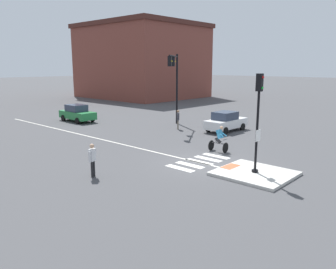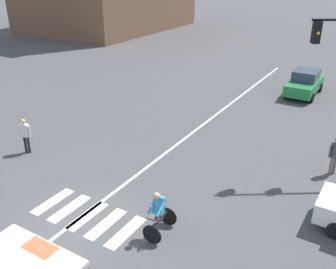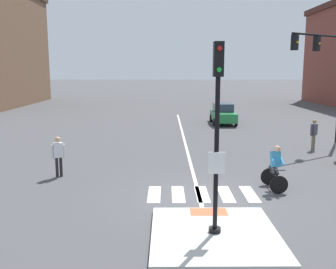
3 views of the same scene
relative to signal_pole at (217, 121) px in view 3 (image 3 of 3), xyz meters
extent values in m
plane|color=#474749|center=(0.00, 3.11, -3.07)|extent=(300.00, 300.00, 0.00)
cube|color=beige|center=(0.00, 0.01, -3.00)|extent=(3.31, 3.54, 0.15)
cube|color=#DB5B38|center=(0.00, 1.43, -2.92)|extent=(1.10, 0.60, 0.01)
cylinder|color=black|center=(0.00, 0.01, -2.86)|extent=(0.32, 0.32, 0.12)
cylinder|color=black|center=(0.00, 0.01, -0.85)|extent=(0.12, 0.12, 3.90)
cube|color=white|center=(0.00, -0.07, -1.05)|extent=(0.44, 0.03, 0.56)
cube|color=black|center=(0.00, 0.01, 1.52)|extent=(0.24, 0.28, 0.84)
sphere|color=red|center=(0.00, -0.15, 1.77)|extent=(0.12, 0.12, 0.12)
sphere|color=green|center=(0.00, -0.15, 1.27)|extent=(0.12, 0.12, 0.12)
cube|color=silver|center=(-1.69, 3.50, -3.07)|extent=(0.44, 1.80, 0.01)
cube|color=silver|center=(-0.84, 3.50, -3.07)|extent=(0.44, 1.80, 0.01)
cube|color=silver|center=(0.00, 3.50, -3.07)|extent=(0.44, 1.80, 0.01)
cube|color=silver|center=(0.84, 3.50, -3.07)|extent=(0.44, 1.80, 0.01)
cube|color=silver|center=(1.69, 3.50, -3.07)|extent=(0.44, 1.80, 0.01)
cube|color=silver|center=(-0.12, 13.11, -3.07)|extent=(0.14, 28.00, 0.01)
cylinder|color=black|center=(7.08, 11.75, 3.09)|extent=(3.88, 2.59, 0.11)
cube|color=black|center=(6.89, 11.62, 2.64)|extent=(0.38, 0.39, 0.80)
sphere|color=gold|center=(6.98, 11.48, 2.64)|extent=(0.12, 0.12, 0.12)
cube|color=black|center=(5.36, 10.62, 2.64)|extent=(0.38, 0.39, 0.80)
sphere|color=gold|center=(5.45, 10.48, 2.64)|extent=(0.12, 0.12, 0.12)
cube|color=#237A3D|center=(3.34, 20.95, -2.42)|extent=(1.75, 4.12, 0.70)
cube|color=#2D384C|center=(3.35, 21.10, -1.75)|extent=(1.50, 1.92, 0.64)
cylinder|color=black|center=(4.16, 19.67, -2.77)|extent=(0.19, 0.60, 0.60)
cylinder|color=black|center=(2.50, 19.69, -2.77)|extent=(0.19, 0.60, 0.60)
cylinder|color=black|center=(4.19, 22.21, -2.77)|extent=(0.19, 0.60, 0.60)
cylinder|color=black|center=(2.53, 22.23, -2.77)|extent=(0.19, 0.60, 0.60)
cylinder|color=black|center=(2.71, 3.50, -2.74)|extent=(0.66, 0.07, 0.66)
cylinder|color=black|center=(2.65, 4.55, -2.74)|extent=(0.66, 0.07, 0.66)
cylinder|color=black|center=(2.68, 4.03, -2.52)|extent=(0.10, 0.89, 0.05)
cylinder|color=black|center=(2.67, 4.21, -2.34)|extent=(0.04, 0.04, 0.30)
cylinder|color=black|center=(2.70, 3.55, -2.22)|extent=(0.44, 0.06, 0.04)
cylinder|color=black|center=(2.76, 4.05, -2.34)|extent=(0.14, 0.40, 0.33)
cylinder|color=black|center=(2.60, 4.04, -2.34)|extent=(0.14, 0.40, 0.33)
cube|color=#338CBF|center=(2.68, 3.95, -1.91)|extent=(0.36, 0.40, 0.60)
sphere|color=tan|center=(2.69, 3.83, -1.50)|extent=(0.22, 0.22, 0.22)
cylinder|color=#338CBF|center=(2.85, 3.78, -1.91)|extent=(0.10, 0.46, 0.31)
cylinder|color=#338CBF|center=(2.53, 3.76, -1.91)|extent=(0.10, 0.46, 0.31)
cylinder|color=black|center=(-5.57, 5.76, -2.66)|extent=(0.12, 0.12, 0.82)
cylinder|color=black|center=(-5.72, 5.70, -2.66)|extent=(0.12, 0.12, 0.82)
cube|color=silver|center=(-5.64, 5.73, -1.95)|extent=(0.42, 0.34, 0.60)
cylinder|color=silver|center=(-5.43, 5.82, -2.00)|extent=(0.09, 0.09, 0.56)
cylinder|color=silver|center=(-5.86, 5.64, -2.00)|extent=(0.09, 0.09, 0.56)
sphere|color=tan|center=(-5.64, 5.73, -1.51)|extent=(0.22, 0.22, 0.22)
cylinder|color=#6B6051|center=(6.85, 11.00, -2.66)|extent=(0.12, 0.12, 0.82)
cylinder|color=#6B6051|center=(6.72, 10.90, -2.66)|extent=(0.12, 0.12, 0.82)
cube|color=#3F3F47|center=(6.79, 10.95, -1.95)|extent=(0.42, 0.40, 0.60)
cylinder|color=#3F3F47|center=(6.97, 11.10, -2.00)|extent=(0.09, 0.09, 0.56)
cylinder|color=#3F3F47|center=(6.61, 10.81, -2.00)|extent=(0.09, 0.09, 0.56)
sphere|color=#936B4C|center=(6.79, 10.95, -1.51)|extent=(0.22, 0.22, 0.22)
camera|label=1|loc=(-14.93, -7.76, 2.30)|focal=36.30mm
camera|label=2|loc=(7.92, -4.19, 4.94)|focal=40.01mm
camera|label=3|loc=(-1.28, -9.33, 1.28)|focal=40.56mm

